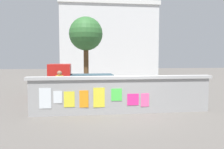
# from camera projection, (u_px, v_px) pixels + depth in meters

# --- Properties ---
(ground) EXTENTS (60.00, 60.00, 0.00)m
(ground) POSITION_uv_depth(u_px,v_px,m) (103.00, 87.00, 17.04)
(ground) COLOR #605B56
(poster_wall) EXTENTS (7.33, 0.42, 1.49)m
(poster_wall) POSITION_uv_depth(u_px,v_px,m) (122.00, 94.00, 9.07)
(poster_wall) COLOR #999999
(poster_wall) RESTS_ON ground
(auto_rickshaw_truck) EXTENTS (3.61, 1.52, 1.85)m
(auto_rickshaw_truck) POSITION_uv_depth(u_px,v_px,m) (78.00, 81.00, 13.11)
(auto_rickshaw_truck) COLOR black
(auto_rickshaw_truck) RESTS_ON ground
(motorcycle) EXTENTS (1.88, 0.67, 0.87)m
(motorcycle) POSITION_uv_depth(u_px,v_px,m) (163.00, 92.00, 11.57)
(motorcycle) COLOR black
(motorcycle) RESTS_ON ground
(bicycle_near) EXTENTS (1.70, 0.44, 0.95)m
(bicycle_near) POSITION_uv_depth(u_px,v_px,m) (101.00, 99.00, 10.19)
(bicycle_near) COLOR black
(bicycle_near) RESTS_ON ground
(person_walking) EXTENTS (0.38, 0.38, 1.62)m
(person_walking) POSITION_uv_depth(u_px,v_px,m) (60.00, 85.00, 10.40)
(person_walking) COLOR purple
(person_walking) RESTS_ON ground
(tree_roadside) EXTENTS (2.63, 2.63, 5.40)m
(tree_roadside) POSITION_uv_depth(u_px,v_px,m) (86.00, 35.00, 17.99)
(tree_roadside) COLOR brown
(tree_roadside) RESTS_ON ground
(building_background) EXTENTS (12.00, 4.75, 8.97)m
(building_background) POSITION_uv_depth(u_px,v_px,m) (108.00, 39.00, 28.98)
(building_background) COLOR silver
(building_background) RESTS_ON ground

